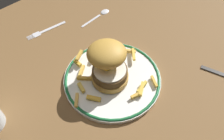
{
  "coord_description": "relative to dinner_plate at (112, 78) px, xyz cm",
  "views": [
    {
      "loc": [
        -24.08,
        -28.92,
        55.35
      ],
      "look_at": [
        2.93,
        0.16,
        4.6
      ],
      "focal_mm": 37.57,
      "sensor_mm": 36.0,
      "label": 1
    }
  ],
  "objects": [
    {
      "name": "burger",
      "position": [
        -0.54,
        1.0,
        6.46
      ],
      "size": [
        15.05,
        15.11,
        11.4
      ],
      "color": "#B98738",
      "rests_on": "dinner_plate"
    },
    {
      "name": "spoon",
      "position": [
        17.69,
        24.5,
        -0.48
      ],
      "size": [
        13.39,
        2.84,
        0.9
      ],
      "color": "silver",
      "rests_on": "ground_plane"
    },
    {
      "name": "ground_plane",
      "position": [
        -2.93,
        -0.16,
        -2.84
      ],
      "size": [
        128.1,
        105.24,
        4.0
      ],
      "primitive_type": "cube",
      "color": "brown"
    },
    {
      "name": "dinner_plate",
      "position": [
        0.0,
        0.0,
        0.0
      ],
      "size": [
        27.86,
        27.86,
        1.6
      ],
      "color": "white",
      "rests_on": "ground_plane"
    },
    {
      "name": "fork",
      "position": [
        -2.59,
        30.9,
        -0.66
      ],
      "size": [
        14.46,
        3.1,
        0.36
      ],
      "color": "silver",
      "rests_on": "ground_plane"
    },
    {
      "name": "fries_pile",
      "position": [
        -1.03,
        1.25,
        1.49
      ],
      "size": [
        25.9,
        23.63,
        2.65
      ],
      "color": "gold",
      "rests_on": "dinner_plate"
    }
  ]
}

